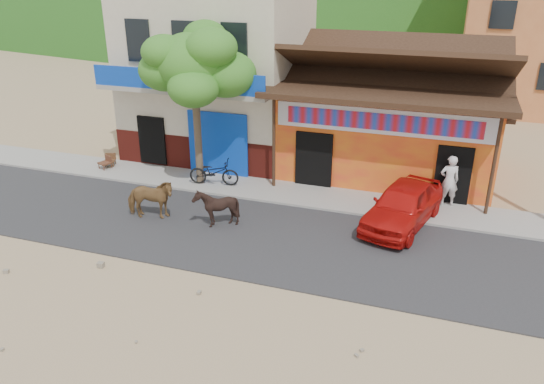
% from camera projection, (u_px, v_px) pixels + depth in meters
% --- Properties ---
extents(ground, '(120.00, 120.00, 0.00)m').
position_uv_depth(ground, '(262.00, 285.00, 14.22)').
color(ground, '#9E825B').
rests_on(ground, ground).
extents(road, '(60.00, 5.00, 0.04)m').
position_uv_depth(road, '(289.00, 242.00, 16.38)').
color(road, '#28282B').
rests_on(road, ground).
extents(sidewalk, '(60.00, 2.00, 0.12)m').
position_uv_depth(sidewalk, '(317.00, 197.00, 19.41)').
color(sidewalk, gray).
rests_on(sidewalk, ground).
extents(dance_club, '(8.00, 6.00, 3.60)m').
position_uv_depth(dance_club, '(390.00, 127.00, 21.60)').
color(dance_club, orange).
rests_on(dance_club, ground).
extents(cafe_building, '(7.00, 6.00, 7.00)m').
position_uv_depth(cafe_building, '(220.00, 74.00, 23.13)').
color(cafe_building, beige).
rests_on(cafe_building, ground).
extents(tree, '(3.00, 3.00, 6.00)m').
position_uv_depth(tree, '(196.00, 107.00, 19.37)').
color(tree, '#2D721E').
rests_on(tree, sidewalk).
extents(cow_tan, '(1.80, 1.15, 1.41)m').
position_uv_depth(cow_tan, '(150.00, 199.00, 17.59)').
color(cow_tan, brown).
rests_on(cow_tan, road).
extents(cow_dark, '(1.36, 1.26, 1.31)m').
position_uv_depth(cow_dark, '(216.00, 207.00, 17.10)').
color(cow_dark, black).
rests_on(cow_dark, road).
extents(red_car, '(2.66, 4.42, 1.41)m').
position_uv_depth(red_car, '(403.00, 205.00, 17.16)').
color(red_car, red).
rests_on(red_car, road).
extents(scooter, '(2.00, 0.99, 1.01)m').
position_uv_depth(scooter, '(214.00, 172.00, 20.17)').
color(scooter, black).
rests_on(scooter, sidewalk).
extents(pedestrian, '(0.77, 0.62, 1.83)m').
position_uv_depth(pedestrian, '(449.00, 181.00, 18.30)').
color(pedestrian, silver).
rests_on(pedestrian, sidewalk).
extents(cafe_chair_left, '(0.59, 0.59, 0.97)m').
position_uv_depth(cafe_chair_left, '(104.00, 157.00, 21.76)').
color(cafe_chair_left, '#53281B').
rests_on(cafe_chair_left, sidewalk).
extents(cafe_chair_right, '(0.56, 0.56, 0.93)m').
position_uv_depth(cafe_chair_right, '(109.00, 155.00, 22.08)').
color(cafe_chair_right, '#532C1B').
rests_on(cafe_chair_right, sidewalk).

